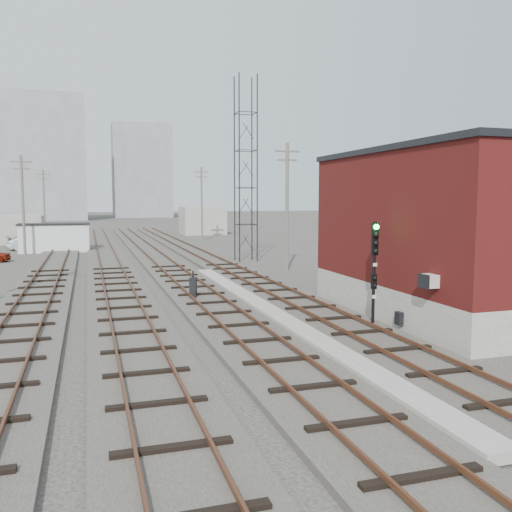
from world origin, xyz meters
name	(u,v)px	position (x,y,z in m)	size (l,w,h in m)	color
ground	(147,240)	(0.00, 60.00, 0.00)	(320.00, 320.00, 0.00)	#282621
track_right	(201,256)	(2.50, 39.00, 0.11)	(3.20, 90.00, 0.39)	#332D28
track_mid_right	(155,257)	(-1.50, 39.00, 0.11)	(3.20, 90.00, 0.39)	#332D28
track_mid_left	(107,259)	(-5.50, 39.00, 0.11)	(3.20, 90.00, 0.39)	#332D28
track_left	(57,260)	(-9.50, 39.00, 0.11)	(3.20, 90.00, 0.39)	#332D28
platform_curb	(270,313)	(0.50, 14.00, 0.13)	(0.90, 28.00, 0.26)	gray
brick_building	(439,233)	(7.50, 12.00, 3.63)	(6.54, 12.20, 7.22)	gray
lattice_tower	(246,169)	(5.50, 35.00, 7.50)	(1.60, 1.60, 15.00)	black
utility_pole_left_b	(23,202)	(-12.50, 45.00, 4.80)	(1.80, 0.24, 9.00)	#595147
utility_pole_left_c	(44,201)	(-12.50, 70.00, 4.80)	(1.80, 0.24, 9.00)	#595147
utility_pole_right_a	(287,203)	(6.50, 28.00, 4.80)	(1.80, 0.24, 9.00)	#595147
utility_pole_right_b	(202,202)	(6.50, 58.00, 4.80)	(1.80, 0.24, 9.00)	#595147
apartment_left	(39,158)	(-18.00, 135.00, 15.00)	(22.00, 14.00, 30.00)	gray
apartment_right	(142,171)	(8.00, 150.00, 13.00)	(16.00, 12.00, 26.00)	gray
shed_left	(6,230)	(-16.00, 60.00, 1.60)	(8.00, 5.00, 3.20)	gray
shed_right	(202,220)	(9.00, 70.00, 2.00)	(6.00, 6.00, 4.00)	gray
signal_mast	(374,265)	(3.70, 10.73, 2.50)	(0.40, 0.42, 4.21)	gray
switch_stand	(193,288)	(-2.04, 18.41, 0.67)	(0.43, 0.43, 1.42)	black
site_trailer	(55,237)	(-10.09, 47.77, 1.40)	(6.62, 2.96, 2.77)	silver
car_silver	(28,244)	(-12.79, 50.69, 0.64)	(1.36, 3.89, 1.28)	#B5B9BE
car_grey	(28,241)	(-13.20, 54.66, 0.59)	(1.66, 4.08, 1.19)	slate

